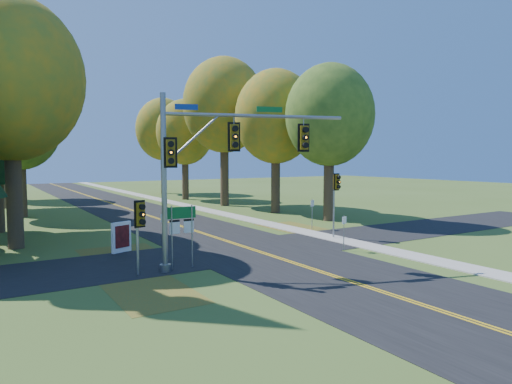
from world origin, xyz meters
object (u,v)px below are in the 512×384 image
traffic_mast (212,158)px  east_signal_pole (336,189)px  info_kiosk (121,237)px  route_sign_cluster (182,224)px

traffic_mast → east_signal_pole: traffic_mast is taller
east_signal_pole → info_kiosk: (-12.85, 2.83, -2.32)m
traffic_mast → info_kiosk: size_ratio=5.09×
route_sign_cluster → info_kiosk: route_sign_cluster is taller
east_signal_pole → info_kiosk: size_ratio=2.49×
east_signal_pole → info_kiosk: bearing=164.8°
info_kiosk → traffic_mast: bearing=-89.9°
traffic_mast → info_kiosk: traffic_mast is taller
traffic_mast → info_kiosk: bearing=129.8°
route_sign_cluster → info_kiosk: 5.45m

